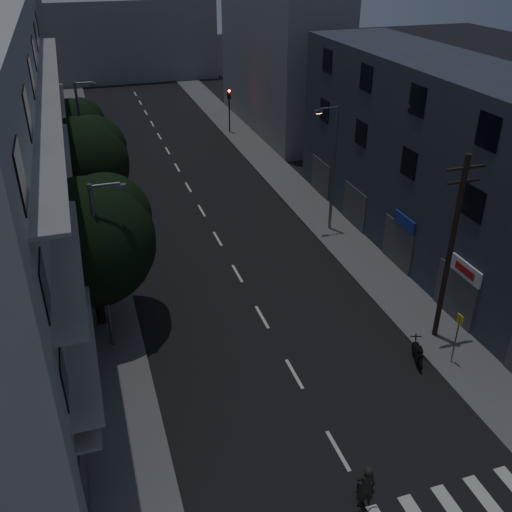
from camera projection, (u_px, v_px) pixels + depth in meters
ground at (200, 208)px, 40.37m from camera, size 160.00×160.00×0.00m
sidewalk_left at (91, 221)px, 38.33m from camera, size 3.00×90.00×0.15m
sidewalk_right at (299, 194)px, 42.33m from camera, size 3.00×90.00×0.15m
lane_markings at (182, 177)px, 45.56m from camera, size 0.15×60.50×0.01m
building_right at (450, 168)px, 31.74m from camera, size 6.19×28.00×11.00m
building_far_left at (12, 46)px, 52.37m from camera, size 6.00×20.00×16.00m
building_far_right at (279, 60)px, 54.52m from camera, size 6.00×20.00×13.00m
building_far_end at (122, 39)px, 75.32m from camera, size 24.00×8.00×10.00m
tree_near at (90, 237)px, 25.90m from camera, size 6.05×6.05×7.47m
tree_mid at (82, 161)px, 35.14m from camera, size 5.90×5.90×7.26m
tree_far at (73, 130)px, 43.15m from camera, size 5.00×5.00×6.19m
traffic_signal_far_right at (229, 102)px, 54.19m from camera, size 0.28×0.37×4.10m
traffic_signal_far_left at (87, 117)px, 49.50m from camera, size 0.28×0.37×4.10m
street_lamp_left_near at (104, 261)px, 24.44m from camera, size 1.51×0.25×8.00m
street_lamp_right at (332, 163)px, 35.01m from camera, size 1.51×0.25×8.00m
street_lamp_left_far at (84, 133)px, 40.55m from camera, size 1.51×0.25×8.00m
utility_pole at (451, 248)px, 24.94m from camera, size 1.80×0.24×9.00m
bus_stop_sign at (458, 330)px, 24.64m from camera, size 0.06×0.35×2.52m
motorcycle at (417, 354)px, 25.52m from camera, size 0.77×1.66×1.11m
cyclist at (364, 498)px, 18.59m from camera, size 1.05×1.84×2.20m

